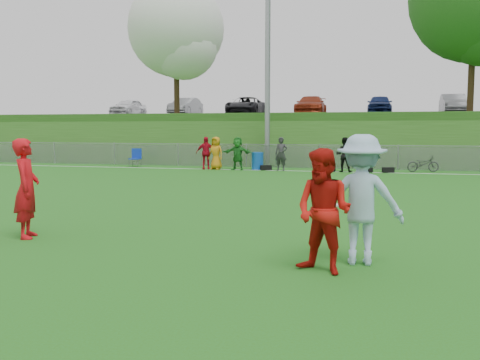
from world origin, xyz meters
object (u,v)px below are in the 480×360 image
(player_red_left, at_px, (27,188))
(bicycle, at_px, (423,164))
(frisbee, at_px, (339,205))
(player_blue, at_px, (361,200))
(player_red_center, at_px, (324,211))
(recycling_bin, at_px, (257,161))

(player_red_left, height_order, bicycle, player_red_left)
(player_red_left, relative_size, frisbee, 7.88)
(player_red_left, height_order, frisbee, player_red_left)
(bicycle, bearing_deg, frisbee, 158.38)
(player_red_left, bearing_deg, bicycle, -49.42)
(player_blue, relative_size, frisbee, 8.30)
(frisbee, xyz_separation_m, bicycle, (2.72, 18.28, -0.43))
(player_red_center, bearing_deg, player_red_left, -165.79)
(player_red_left, xyz_separation_m, recycling_bin, (0.56, 17.86, -0.52))
(player_red_left, height_order, player_blue, player_blue)
(player_red_center, distance_m, recycling_bin, 19.71)
(recycling_bin, height_order, bicycle, recycling_bin)
(player_blue, xyz_separation_m, recycling_bin, (-5.82, 18.27, -0.57))
(player_red_center, xyz_separation_m, player_blue, (0.51, 0.71, 0.10))
(player_red_left, xyz_separation_m, player_red_center, (5.87, -1.11, -0.05))
(player_red_center, height_order, frisbee, player_red_center)
(player_red_center, xyz_separation_m, frisbee, (0.13, 1.35, -0.10))
(frisbee, bearing_deg, player_red_left, -177.76)
(recycling_bin, bearing_deg, bicycle, 4.57)
(frisbee, height_order, recycling_bin, recycling_bin)
(player_red_center, height_order, bicycle, player_red_center)
(recycling_bin, relative_size, bicycle, 0.59)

